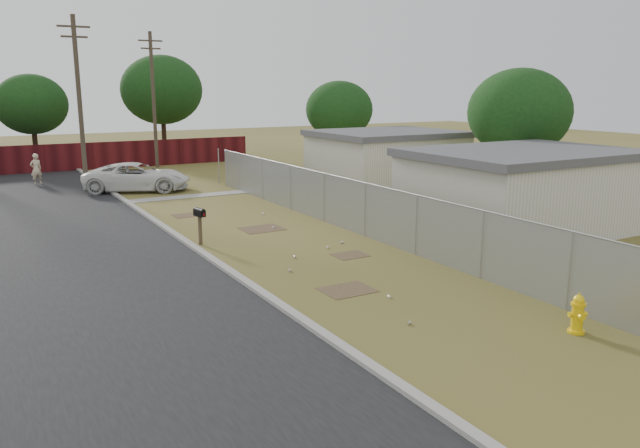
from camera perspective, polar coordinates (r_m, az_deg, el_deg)
ground at (r=21.65m, az=-2.75°, el=-2.08°), size 120.00×120.00×0.00m
street at (r=27.42m, az=-23.43°, el=0.03°), size 15.10×60.00×0.12m
chainlink_fence at (r=23.86m, az=2.79°, el=1.25°), size 0.10×27.06×2.02m
privacy_fence at (r=44.06m, az=-25.17°, el=5.37°), size 30.00×0.12×1.80m
utility_poles at (r=39.79m, az=-21.73°, el=10.53°), size 12.60×8.24×9.00m
houses at (r=29.32m, az=11.50°, el=4.62°), size 9.30×17.24×3.10m
horizon_trees at (r=43.50m, az=-16.32°, el=10.90°), size 33.32×31.94×7.78m
fire_hydrant at (r=15.23m, az=22.50°, el=-7.65°), size 0.49×0.49×0.93m
mailbox at (r=22.06m, az=-10.95°, el=0.75°), size 0.31×0.57×1.31m
pickup_truck at (r=34.47m, az=-16.38°, el=4.15°), size 5.97×4.47×1.51m
pedestrian at (r=38.67m, az=-24.53°, el=4.57°), size 0.74×0.60×1.76m
scattered_litter at (r=20.60m, az=-0.39°, el=-2.70°), size 3.31×13.51×0.07m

